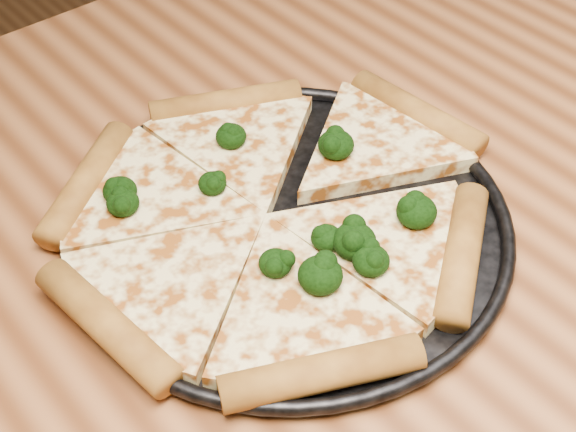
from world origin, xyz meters
TOP-DOWN VIEW (x-y plane):
  - dining_table at (0.00, 0.00)m, footprint 1.20×0.90m
  - pizza_pan at (0.04, 0.05)m, footprint 0.34×0.34m
  - pizza at (0.03, 0.06)m, footprint 0.37×0.35m
  - broccoli_florets at (0.04, 0.04)m, footprint 0.20×0.20m

SIDE VIEW (x-z plane):
  - dining_table at x=0.00m, z-range 0.28..1.03m
  - pizza_pan at x=0.04m, z-range 0.75..0.77m
  - pizza at x=0.03m, z-range 0.75..0.78m
  - broccoli_florets at x=0.04m, z-range 0.77..0.79m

